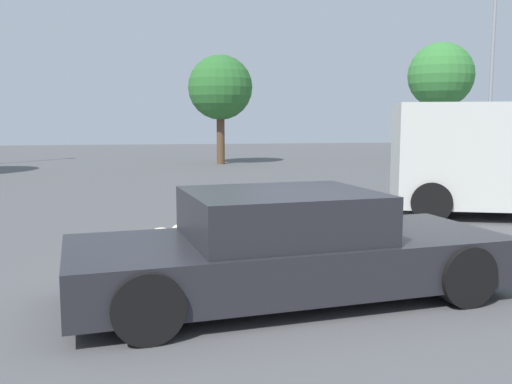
% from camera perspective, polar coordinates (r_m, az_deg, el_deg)
% --- Properties ---
extents(ground_plane, '(80.00, 80.00, 0.00)m').
position_cam_1_polar(ground_plane, '(6.18, 1.72, -10.75)').
color(ground_plane, '#515154').
extents(sedan_foreground, '(4.82, 2.37, 1.16)m').
position_cam_1_polar(sedan_foreground, '(6.12, 3.12, -5.67)').
color(sedan_foreground, '#232328').
rests_on(sedan_foreground, ground_plane).
extents(dog, '(0.65, 0.36, 0.43)m').
position_cam_1_polar(dog, '(8.27, -9.10, -4.38)').
color(dog, beige).
rests_on(dog, ground_plane).
extents(light_post_near, '(0.44, 0.44, 7.71)m').
position_cam_1_polar(light_post_near, '(26.00, 22.71, 13.73)').
color(light_post_near, gray).
rests_on(light_post_near, ground_plane).
extents(tree_back_center, '(2.78, 2.78, 4.70)m').
position_cam_1_polar(tree_back_center, '(24.91, -3.61, 10.37)').
color(tree_back_center, brown).
rests_on(tree_back_center, ground_plane).
extents(tree_back_right, '(3.03, 3.03, 5.49)m').
position_cam_1_polar(tree_back_right, '(28.24, 18.06, 11.01)').
color(tree_back_right, brown).
rests_on(tree_back_right, ground_plane).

